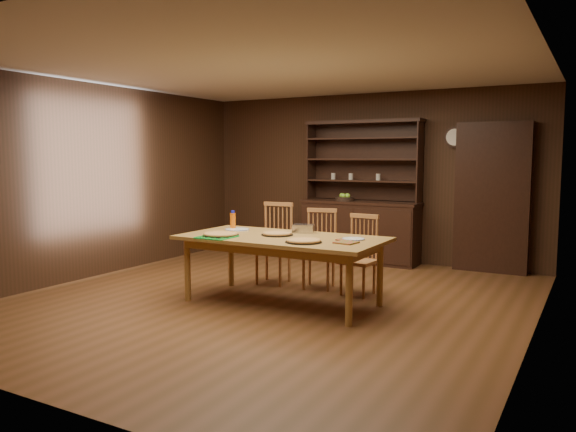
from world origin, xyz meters
The scene contains 20 objects.
floor centered at (0.00, 0.00, 0.00)m, with size 6.00×6.00×0.00m, color brown.
room_shell centered at (0.00, 0.00, 1.58)m, with size 6.00×6.00×6.00m.
china_hutch centered at (0.00, 2.75, 0.60)m, with size 1.84×0.52×2.17m.
doorway centered at (1.90, 2.90, 1.05)m, with size 1.00×0.18×2.10m, color black.
wall_clock centered at (1.35, 2.96, 1.90)m, with size 0.30×0.05×0.30m.
dining_table centered at (0.19, -0.03, 0.68)m, with size 2.23×1.12×0.75m.
chair_left centered at (-0.41, 0.86, 0.55)m, with size 0.47×0.45×1.03m.
chair_center centered at (0.21, 0.90, 0.52)m, with size 0.47×0.46×0.98m.
chair_right centered at (0.78, 0.82, 0.50)m, with size 0.42×0.40×0.94m.
pizza_left centered at (-0.42, -0.32, 0.77)m, with size 0.40×0.40×0.04m.
pizza_right centered at (0.60, -0.29, 0.77)m, with size 0.38×0.38×0.04m.
pizza_center centered at (0.10, 0.03, 0.77)m, with size 0.36×0.36×0.04m.
cooling_rack centered at (-0.39, -0.44, 0.76)m, with size 0.35×0.35×0.02m, color green, non-canonical shape.
plate_left centered at (-0.54, 0.17, 0.76)m, with size 0.29×0.29×0.02m.
plate_right centered at (0.97, 0.13, 0.76)m, with size 0.24×0.24×0.02m.
foil_dish centered at (0.25, 0.37, 0.80)m, with size 0.24×0.17×0.10m, color white.
juice_bottle centered at (-0.63, 0.22, 0.86)m, with size 0.07×0.07×0.23m.
pot_holder_a centered at (1.00, -0.13, 0.76)m, with size 0.20×0.20×0.02m, color #B51425.
pot_holder_b centered at (0.93, 0.06, 0.76)m, with size 0.18×0.18×0.01m, color #B51425.
fruit_bowl centered at (-0.24, 2.69, 0.98)m, with size 0.30×0.30×0.12m.
Camera 1 is at (3.23, -5.31, 1.62)m, focal length 35.00 mm.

